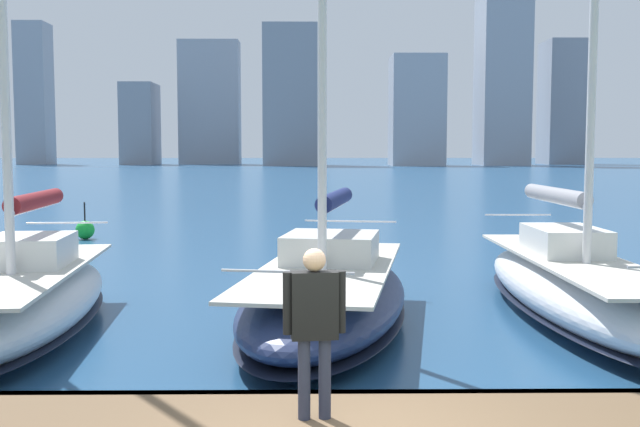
{
  "coord_description": "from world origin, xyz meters",
  "views": [
    {
      "loc": [
        0.35,
        7.04,
        3.36
      ],
      "look_at": [
        0.18,
        -6.6,
        2.2
      ],
      "focal_mm": 42.0,
      "sensor_mm": 36.0,
      "label": 1
    }
  ],
  "objects_px": {
    "person_black_shirt": "(314,317)",
    "channel_buoy": "(85,230)",
    "sailboat_maroon": "(23,297)",
    "sailboat_navy": "(327,293)",
    "sailboat_grey": "(572,283)"
  },
  "relations": [
    {
      "from": "sailboat_grey",
      "to": "sailboat_maroon",
      "type": "xyz_separation_m",
      "value": [
        10.43,
        1.16,
        -0.02
      ]
    },
    {
      "from": "sailboat_maroon",
      "to": "channel_buoy",
      "type": "bearing_deg",
      "value": -77.36
    },
    {
      "from": "sailboat_grey",
      "to": "person_black_shirt",
      "type": "height_order",
      "value": "sailboat_grey"
    },
    {
      "from": "channel_buoy",
      "to": "sailboat_grey",
      "type": "bearing_deg",
      "value": 135.46
    },
    {
      "from": "sailboat_maroon",
      "to": "person_black_shirt",
      "type": "height_order",
      "value": "sailboat_maroon"
    },
    {
      "from": "sailboat_grey",
      "to": "person_black_shirt",
      "type": "distance_m",
      "value": 8.84
    },
    {
      "from": "sailboat_grey",
      "to": "channel_buoy",
      "type": "bearing_deg",
      "value": -44.54
    },
    {
      "from": "sailboat_navy",
      "to": "channel_buoy",
      "type": "relative_size",
      "value": 8.16
    },
    {
      "from": "person_black_shirt",
      "to": "channel_buoy",
      "type": "height_order",
      "value": "person_black_shirt"
    },
    {
      "from": "sailboat_navy",
      "to": "person_black_shirt",
      "type": "relative_size",
      "value": 6.46
    },
    {
      "from": "sailboat_navy",
      "to": "person_black_shirt",
      "type": "distance_m",
      "value": 6.4
    },
    {
      "from": "sailboat_navy",
      "to": "sailboat_grey",
      "type": "bearing_deg",
      "value": -170.8
    },
    {
      "from": "person_black_shirt",
      "to": "channel_buoy",
      "type": "bearing_deg",
      "value": -67.45
    },
    {
      "from": "sailboat_maroon",
      "to": "sailboat_grey",
      "type": "bearing_deg",
      "value": -173.65
    },
    {
      "from": "sailboat_navy",
      "to": "sailboat_maroon",
      "type": "distance_m",
      "value": 5.55
    }
  ]
}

